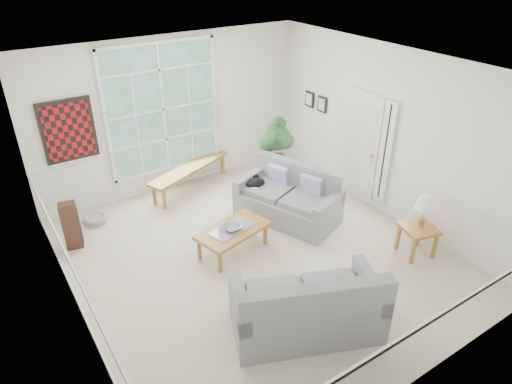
% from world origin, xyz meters
% --- Properties ---
extents(floor, '(5.50, 6.00, 0.01)m').
position_xyz_m(floor, '(0.00, 0.00, -0.01)').
color(floor, beige).
rests_on(floor, ground).
extents(ceiling, '(5.50, 6.00, 0.02)m').
position_xyz_m(ceiling, '(0.00, 0.00, 3.00)').
color(ceiling, white).
rests_on(ceiling, ground).
extents(wall_back, '(5.50, 0.02, 3.00)m').
position_xyz_m(wall_back, '(0.00, 3.00, 1.50)').
color(wall_back, white).
rests_on(wall_back, ground).
extents(wall_front, '(5.50, 0.02, 3.00)m').
position_xyz_m(wall_front, '(0.00, -3.00, 1.50)').
color(wall_front, white).
rests_on(wall_front, ground).
extents(wall_left, '(0.02, 6.00, 3.00)m').
position_xyz_m(wall_left, '(-2.75, 0.00, 1.50)').
color(wall_left, white).
rests_on(wall_left, ground).
extents(wall_right, '(0.02, 6.00, 3.00)m').
position_xyz_m(wall_right, '(2.75, 0.00, 1.50)').
color(wall_right, white).
rests_on(wall_right, ground).
extents(window_back, '(2.30, 0.08, 2.40)m').
position_xyz_m(window_back, '(-0.20, 2.96, 1.65)').
color(window_back, white).
rests_on(window_back, wall_back).
extents(entry_door, '(0.08, 0.90, 2.10)m').
position_xyz_m(entry_door, '(2.71, 0.60, 1.05)').
color(entry_door, white).
rests_on(entry_door, floor).
extents(door_sidelight, '(0.08, 0.26, 1.90)m').
position_xyz_m(door_sidelight, '(2.71, -0.03, 1.15)').
color(door_sidelight, white).
rests_on(door_sidelight, wall_right).
extents(wall_art, '(0.90, 0.06, 1.10)m').
position_xyz_m(wall_art, '(-1.95, 2.95, 1.60)').
color(wall_art, '#580C11').
rests_on(wall_art, wall_back).
extents(wall_frame_near, '(0.04, 0.26, 0.32)m').
position_xyz_m(wall_frame_near, '(2.71, 1.75, 1.55)').
color(wall_frame_near, black).
rests_on(wall_frame_near, wall_right).
extents(wall_frame_far, '(0.04, 0.26, 0.32)m').
position_xyz_m(wall_frame_far, '(2.71, 2.15, 1.55)').
color(wall_frame_far, black).
rests_on(wall_frame_far, wall_right).
extents(loveseat_right, '(1.51, 2.01, 0.97)m').
position_xyz_m(loveseat_right, '(1.07, 0.64, 0.49)').
color(loveseat_right, gray).
rests_on(loveseat_right, floor).
extents(loveseat_front, '(2.11, 1.62, 1.02)m').
position_xyz_m(loveseat_front, '(-0.34, -1.64, 0.51)').
color(loveseat_front, gray).
rests_on(loveseat_front, floor).
extents(coffee_table, '(1.28, 0.89, 0.44)m').
position_xyz_m(coffee_table, '(-0.27, 0.32, 0.22)').
color(coffee_table, '#9D682D').
rests_on(coffee_table, floor).
extents(pewter_bowl, '(0.41, 0.41, 0.09)m').
position_xyz_m(pewter_bowl, '(-0.29, 0.31, 0.48)').
color(pewter_bowl, gray).
rests_on(pewter_bowl, coffee_table).
extents(window_bench, '(2.01, 1.13, 0.47)m').
position_xyz_m(window_bench, '(0.11, 2.65, 0.23)').
color(window_bench, '#9D682D').
rests_on(window_bench, floor).
extents(end_table, '(0.60, 0.60, 0.53)m').
position_xyz_m(end_table, '(1.44, 1.62, 0.26)').
color(end_table, '#9D682D').
rests_on(end_table, floor).
extents(houseplant, '(0.74, 0.74, 1.01)m').
position_xyz_m(houseplant, '(1.50, 1.60, 1.03)').
color(houseplant, '#244D25').
rests_on(houseplant, end_table).
extents(side_table, '(0.62, 0.62, 0.52)m').
position_xyz_m(side_table, '(2.16, -1.36, 0.26)').
color(side_table, '#9D682D').
rests_on(side_table, floor).
extents(table_lamp, '(0.43, 0.43, 0.53)m').
position_xyz_m(table_lamp, '(2.21, -1.34, 0.78)').
color(table_lamp, silver).
rests_on(table_lamp, side_table).
extents(pet_bed, '(0.56, 0.56, 0.13)m').
position_xyz_m(pet_bed, '(-1.90, 2.43, 0.06)').
color(pet_bed, gray).
rests_on(pet_bed, floor).
extents(floor_speaker, '(0.30, 0.26, 0.83)m').
position_xyz_m(floor_speaker, '(-2.40, 1.87, 0.41)').
color(floor_speaker, '#392118').
rests_on(floor_speaker, floor).
extents(cat, '(0.46, 0.41, 0.18)m').
position_xyz_m(cat, '(0.74, 1.19, 0.59)').
color(cat, black).
rests_on(cat, loveseat_right).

